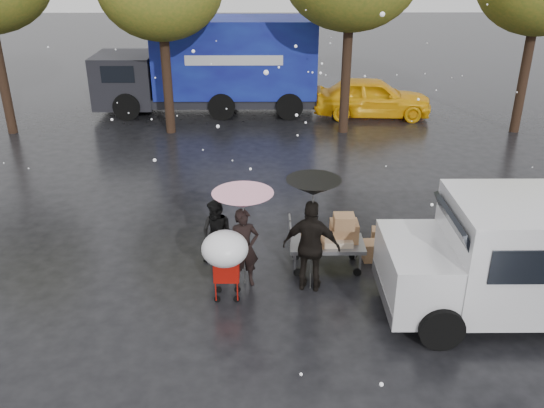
{
  "coord_description": "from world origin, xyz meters",
  "views": [
    {
      "loc": [
        -0.13,
        -9.28,
        6.18
      ],
      "look_at": [
        -0.05,
        1.0,
        1.4
      ],
      "focal_mm": 38.0,
      "sensor_mm": 36.0,
      "label": 1
    }
  ],
  "objects_px": {
    "shopping_cart": "(225,252)",
    "person_black": "(311,247)",
    "person_pink": "(244,248)",
    "vendor_cart": "(331,236)",
    "blue_truck": "(214,66)",
    "yellow_taxi": "(372,97)",
    "white_van": "(535,256)"
  },
  "relations": [
    {
      "from": "shopping_cart",
      "to": "person_black",
      "type": "bearing_deg",
      "value": 15.67
    },
    {
      "from": "person_pink",
      "to": "vendor_cart",
      "type": "height_order",
      "value": "person_pink"
    },
    {
      "from": "vendor_cart",
      "to": "blue_truck",
      "type": "xyz_separation_m",
      "value": [
        -3.3,
        11.76,
        1.03
      ]
    },
    {
      "from": "yellow_taxi",
      "to": "person_black",
      "type": "bearing_deg",
      "value": 168.5
    },
    {
      "from": "person_black",
      "to": "yellow_taxi",
      "type": "height_order",
      "value": "person_black"
    },
    {
      "from": "blue_truck",
      "to": "person_black",
      "type": "bearing_deg",
      "value": -77.22
    },
    {
      "from": "person_pink",
      "to": "shopping_cart",
      "type": "height_order",
      "value": "person_pink"
    },
    {
      "from": "vendor_cart",
      "to": "shopping_cart",
      "type": "xyz_separation_m",
      "value": [
        -2.04,
        -1.21,
        0.34
      ]
    },
    {
      "from": "person_pink",
      "to": "white_van",
      "type": "bearing_deg",
      "value": -25.79
    },
    {
      "from": "white_van",
      "to": "yellow_taxi",
      "type": "relative_size",
      "value": 1.13
    },
    {
      "from": "person_black",
      "to": "yellow_taxi",
      "type": "bearing_deg",
      "value": -92.67
    },
    {
      "from": "person_pink",
      "to": "white_van",
      "type": "height_order",
      "value": "white_van"
    },
    {
      "from": "person_pink",
      "to": "yellow_taxi",
      "type": "xyz_separation_m",
      "value": [
        4.38,
        11.58,
        -0.06
      ]
    },
    {
      "from": "white_van",
      "to": "vendor_cart",
      "type": "bearing_deg",
      "value": 155.09
    },
    {
      "from": "shopping_cart",
      "to": "white_van",
      "type": "xyz_separation_m",
      "value": [
        5.41,
        -0.36,
        0.1
      ]
    },
    {
      "from": "shopping_cart",
      "to": "yellow_taxi",
      "type": "xyz_separation_m",
      "value": [
        4.69,
        12.19,
        -0.32
      ]
    },
    {
      "from": "person_pink",
      "to": "person_black",
      "type": "distance_m",
      "value": 1.29
    },
    {
      "from": "vendor_cart",
      "to": "white_van",
      "type": "height_order",
      "value": "white_van"
    },
    {
      "from": "vendor_cart",
      "to": "yellow_taxi",
      "type": "distance_m",
      "value": 11.3
    },
    {
      "from": "vendor_cart",
      "to": "white_van",
      "type": "bearing_deg",
      "value": -24.91
    },
    {
      "from": "person_black",
      "to": "shopping_cart",
      "type": "distance_m",
      "value": 1.65
    },
    {
      "from": "person_pink",
      "to": "vendor_cart",
      "type": "xyz_separation_m",
      "value": [
        1.73,
        0.59,
        -0.07
      ]
    },
    {
      "from": "person_pink",
      "to": "blue_truck",
      "type": "height_order",
      "value": "blue_truck"
    },
    {
      "from": "yellow_taxi",
      "to": "shopping_cart",
      "type": "bearing_deg",
      "value": 162.29
    },
    {
      "from": "shopping_cart",
      "to": "blue_truck",
      "type": "distance_m",
      "value": 13.05
    },
    {
      "from": "vendor_cart",
      "to": "yellow_taxi",
      "type": "xyz_separation_m",
      "value": [
        2.65,
        10.98,
        0.01
      ]
    },
    {
      "from": "shopping_cart",
      "to": "blue_truck",
      "type": "xyz_separation_m",
      "value": [
        -1.26,
        12.97,
        0.69
      ]
    },
    {
      "from": "vendor_cart",
      "to": "white_van",
      "type": "distance_m",
      "value": 3.74
    },
    {
      "from": "person_black",
      "to": "shopping_cart",
      "type": "relative_size",
      "value": 1.26
    },
    {
      "from": "person_pink",
      "to": "shopping_cart",
      "type": "distance_m",
      "value": 0.74
    },
    {
      "from": "person_pink",
      "to": "blue_truck",
      "type": "distance_m",
      "value": 12.49
    },
    {
      "from": "person_pink",
      "to": "blue_truck",
      "type": "relative_size",
      "value": 0.19
    }
  ]
}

